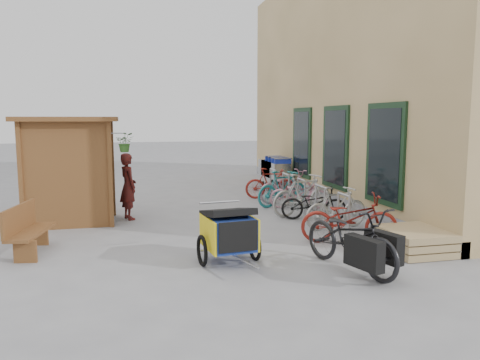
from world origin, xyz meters
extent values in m
plane|color=gray|center=(0.00, 0.00, 0.00)|extent=(80.00, 80.00, 0.00)
cube|color=tan|center=(6.50, 4.50, 3.50)|extent=(6.00, 13.00, 7.00)
cube|color=gray|center=(3.58, 4.50, 0.15)|extent=(0.18, 13.00, 0.30)
cube|color=black|center=(3.47, 0.50, 1.60)|extent=(0.06, 1.50, 2.20)
cube|color=black|center=(3.44, 0.50, 1.60)|extent=(0.02, 1.25, 1.95)
cube|color=black|center=(3.47, 3.00, 1.60)|extent=(0.06, 1.50, 2.20)
cube|color=black|center=(3.44, 3.00, 1.60)|extent=(0.02, 1.25, 1.95)
cube|color=black|center=(3.47, 5.50, 1.60)|extent=(0.06, 1.50, 2.20)
cube|color=black|center=(3.44, 5.50, 1.60)|extent=(0.02, 1.25, 1.95)
cube|color=brown|center=(-4.10, 1.85, 1.15)|extent=(0.09, 0.09, 2.30)
cube|color=brown|center=(-2.30, 1.85, 1.15)|extent=(0.09, 0.09, 2.30)
cube|color=brown|center=(-4.10, 3.15, 1.15)|extent=(0.09, 0.09, 2.30)
cube|color=brown|center=(-2.30, 3.15, 1.15)|extent=(0.09, 0.09, 2.30)
cube|color=brown|center=(-4.07, 2.50, 1.15)|extent=(0.05, 1.30, 2.30)
cube|color=brown|center=(-3.20, 1.88, 1.15)|extent=(1.80, 0.05, 2.30)
cube|color=brown|center=(-3.20, 3.12, 1.15)|extent=(1.80, 0.05, 2.30)
cube|color=brown|center=(-3.20, 2.50, 2.35)|extent=(2.15, 1.65, 0.10)
cube|color=brown|center=(-3.40, 2.50, 0.90)|extent=(1.30, 1.15, 0.04)
cube|color=brown|center=(-3.40, 2.50, 1.50)|extent=(1.30, 1.15, 0.04)
cylinder|color=#A5A8AD|center=(-2.12, 1.85, 2.05)|extent=(0.36, 0.02, 0.02)
imported|color=#2C5A1F|center=(-1.97, 1.85, 1.85)|extent=(0.38, 0.33, 0.42)
cylinder|color=#A5A8AD|center=(2.30, -0.25, 0.42)|extent=(0.05, 0.05, 0.84)
cylinder|color=#A5A8AD|center=(2.30, 0.25, 0.42)|extent=(0.05, 0.05, 0.84)
cylinder|color=#A5A8AD|center=(2.30, 0.00, 0.84)|extent=(0.05, 0.50, 0.05)
cylinder|color=#A5A8AD|center=(2.30, 0.95, 0.42)|extent=(0.05, 0.05, 0.84)
cylinder|color=#A5A8AD|center=(2.30, 1.45, 0.42)|extent=(0.05, 0.05, 0.84)
cylinder|color=#A5A8AD|center=(2.30, 1.20, 0.84)|extent=(0.05, 0.50, 0.05)
cylinder|color=#A5A8AD|center=(2.30, 2.15, 0.42)|extent=(0.05, 0.05, 0.84)
cylinder|color=#A5A8AD|center=(2.30, 2.65, 0.42)|extent=(0.05, 0.05, 0.84)
cylinder|color=#A5A8AD|center=(2.30, 2.40, 0.84)|extent=(0.05, 0.50, 0.05)
cylinder|color=#A5A8AD|center=(2.30, 3.35, 0.42)|extent=(0.05, 0.05, 0.84)
cylinder|color=#A5A8AD|center=(2.30, 3.85, 0.42)|extent=(0.05, 0.05, 0.84)
cylinder|color=#A5A8AD|center=(2.30, 3.60, 0.84)|extent=(0.05, 0.50, 0.05)
cylinder|color=#A5A8AD|center=(2.30, 4.55, 0.42)|extent=(0.05, 0.05, 0.84)
cylinder|color=#A5A8AD|center=(2.30, 5.05, 0.42)|extent=(0.05, 0.05, 0.84)
cylinder|color=#A5A8AD|center=(2.30, 4.80, 0.84)|extent=(0.05, 0.50, 0.05)
cube|color=tan|center=(3.00, -1.40, 0.07)|extent=(1.00, 1.20, 0.12)
cube|color=tan|center=(3.00, -1.40, 0.21)|extent=(1.00, 1.20, 0.12)
cube|color=tan|center=(3.00, -1.40, 0.35)|extent=(1.00, 1.20, 0.12)
cube|color=brown|center=(-3.60, 0.07, 0.39)|extent=(0.65, 1.44, 0.06)
cube|color=brown|center=(-3.78, 0.07, 0.65)|extent=(0.28, 1.37, 0.46)
cube|color=brown|center=(-3.60, -0.49, 0.18)|extent=(0.37, 0.12, 0.37)
cube|color=brown|center=(-3.60, 0.62, 0.18)|extent=(0.37, 0.12, 0.37)
cube|color=silver|center=(3.00, 6.41, 0.62)|extent=(0.57, 0.88, 0.54)
cube|color=#1B30B0|center=(3.00, 5.96, 0.98)|extent=(0.57, 0.04, 0.19)
cylinder|color=silver|center=(3.00, 5.93, 1.06)|extent=(0.60, 0.04, 0.04)
cylinder|color=black|center=(2.77, 6.05, 0.06)|extent=(0.04, 0.12, 0.12)
cube|color=silver|center=(3.00, 6.77, 0.62)|extent=(0.57, 0.88, 0.54)
cube|color=#1B30B0|center=(3.00, 6.33, 0.98)|extent=(0.57, 0.04, 0.19)
cylinder|color=silver|center=(3.00, 6.30, 1.06)|extent=(0.60, 0.04, 0.04)
cylinder|color=black|center=(2.77, 6.41, 0.06)|extent=(0.04, 0.12, 0.12)
cube|color=silver|center=(3.00, 7.14, 0.62)|extent=(0.57, 0.88, 0.54)
cube|color=#1B30B0|center=(3.00, 6.69, 0.98)|extent=(0.57, 0.04, 0.19)
cylinder|color=silver|center=(3.00, 6.66, 1.06)|extent=(0.60, 0.04, 0.04)
cylinder|color=black|center=(2.77, 6.77, 0.06)|extent=(0.04, 0.12, 0.12)
cube|color=silver|center=(3.00, 7.50, 0.62)|extent=(0.57, 0.88, 0.54)
cube|color=#1B30B0|center=(3.00, 7.05, 0.98)|extent=(0.57, 0.04, 0.19)
cylinder|color=silver|center=(3.00, 7.02, 1.06)|extent=(0.60, 0.04, 0.04)
cylinder|color=black|center=(2.77, 7.14, 0.06)|extent=(0.04, 0.12, 0.12)
cube|color=navy|center=(-0.33, -1.22, 0.51)|extent=(0.78, 0.97, 0.52)
cube|color=yellow|center=(-0.69, -1.26, 0.51)|extent=(0.14, 0.89, 0.52)
cube|color=yellow|center=(0.02, -1.18, 0.51)|extent=(0.14, 0.89, 0.52)
cube|color=black|center=(-0.28, -1.69, 0.54)|extent=(0.63, 0.11, 0.48)
cube|color=black|center=(-0.34, -1.17, 0.83)|extent=(0.84, 0.94, 0.25)
torus|color=black|center=(-0.79, -1.27, 0.24)|extent=(0.12, 0.52, 0.52)
torus|color=black|center=(0.12, -1.17, 0.24)|extent=(0.12, 0.52, 0.52)
cylinder|color=#B7B7BC|center=(-0.24, -1.98, 0.24)|extent=(0.12, 0.76, 0.03)
cylinder|color=#B7B7BC|center=(-0.39, -0.73, 0.93)|extent=(0.72, 0.12, 0.03)
imported|color=black|center=(1.43, -2.05, 0.52)|extent=(1.23, 2.10, 1.04)
cube|color=black|center=(1.35, -2.65, 0.45)|extent=(0.36, 0.67, 0.45)
cube|color=black|center=(1.80, -2.41, 0.45)|extent=(0.36, 0.67, 0.45)
cube|color=#C35112|center=(1.57, -2.53, 0.50)|extent=(0.17, 0.21, 0.12)
imported|color=maroon|center=(-1.94, 2.60, 0.78)|extent=(0.55, 0.67, 1.56)
imported|color=maroon|center=(2.15, -0.56, 0.48)|extent=(1.93, 1.12, 0.96)
imported|color=#B1B1AD|center=(2.42, 0.58, 0.46)|extent=(1.59, 0.70, 0.93)
imported|color=black|center=(2.28, 1.52, 0.40)|extent=(1.60, 1.00, 0.80)
imported|color=#B1B1AD|center=(2.20, 2.01, 0.52)|extent=(1.81, 0.91, 1.05)
imported|color=#BF7C8F|center=(2.43, 2.93, 0.40)|extent=(1.62, 0.95, 0.80)
imported|color=teal|center=(2.11, 3.32, 0.49)|extent=(1.68, 0.96, 0.98)
imported|color=#BF7C8F|center=(2.42, 3.90, 0.46)|extent=(1.84, 1.01, 0.92)
imported|color=maroon|center=(2.16, 4.54, 0.46)|extent=(1.58, 0.75, 0.92)
camera|label=1|loc=(-1.87, -8.56, 2.36)|focal=35.00mm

